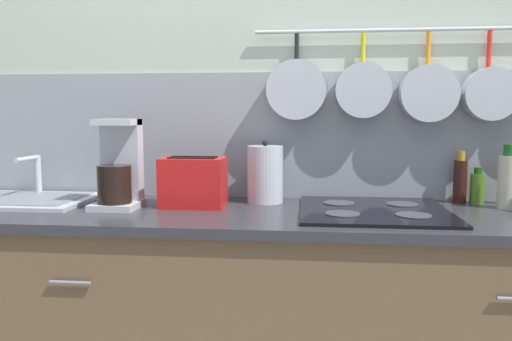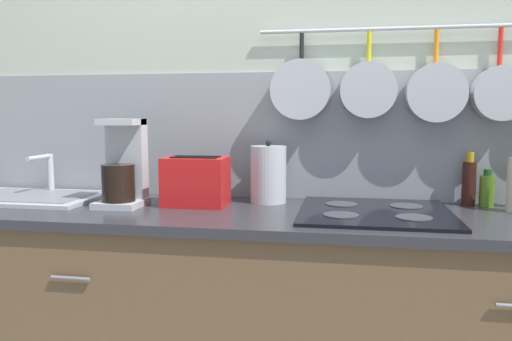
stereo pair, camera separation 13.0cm
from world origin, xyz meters
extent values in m
cube|color=#B2BCA8|center=(0.00, 0.34, 1.30)|extent=(7.20, 0.06, 2.60)
cube|color=gray|center=(0.00, 0.34, 1.17)|extent=(7.20, 0.07, 0.53)
cylinder|color=#B7BABF|center=(0.57, 0.29, 1.60)|extent=(1.45, 0.02, 0.02)
cylinder|color=black|center=(0.01, 0.29, 1.54)|extent=(0.02, 0.02, 0.11)
cylinder|color=#B7BABF|center=(0.01, 0.25, 1.36)|extent=(0.24, 0.07, 0.24)
cylinder|color=gold|center=(0.28, 0.29, 1.53)|extent=(0.02, 0.02, 0.12)
cylinder|color=#B7BABF|center=(0.28, 0.26, 1.36)|extent=(0.22, 0.06, 0.22)
cylinder|color=orange|center=(0.54, 0.29, 1.53)|extent=(0.02, 0.02, 0.13)
cylinder|color=#B7BABF|center=(0.54, 0.26, 1.35)|extent=(0.23, 0.07, 0.23)
cylinder|color=red|center=(0.77, 0.29, 1.52)|extent=(0.02, 0.02, 0.15)
cylinder|color=#B7BABF|center=(0.77, 0.25, 1.34)|extent=(0.21, 0.07, 0.21)
cube|color=brown|center=(0.00, 0.00, 0.44)|extent=(2.82, 0.57, 0.87)
cylinder|color=slate|center=(-0.70, -0.30, 0.72)|extent=(0.14, 0.01, 0.01)
cube|color=#2D2D33|center=(0.00, 0.00, 0.89)|extent=(2.86, 0.61, 0.03)
cube|color=#B7BABF|center=(-1.10, 0.09, 0.92)|extent=(0.58, 0.40, 0.01)
cube|color=slate|center=(-1.10, 0.09, 0.92)|extent=(0.49, 0.32, 0.00)
cylinder|color=#B7BABF|center=(-1.10, 0.24, 1.00)|extent=(0.03, 0.03, 0.18)
cylinder|color=#B7BABF|center=(-1.10, 0.16, 1.08)|extent=(0.02, 0.16, 0.02)
cube|color=#B7BABF|center=(-0.66, 0.00, 0.92)|extent=(0.17, 0.18, 0.02)
cube|color=#B7BABF|center=(-0.66, 0.06, 1.08)|extent=(0.15, 0.06, 0.34)
cylinder|color=black|center=(-0.66, -0.02, 1.00)|extent=(0.13, 0.13, 0.14)
cube|color=#B7BABF|center=(-0.66, 0.02, 1.23)|extent=(0.15, 0.14, 0.02)
cube|color=red|center=(-0.37, 0.07, 1.00)|extent=(0.24, 0.17, 0.19)
cube|color=black|center=(-0.37, 0.04, 1.10)|extent=(0.18, 0.03, 0.00)
cube|color=black|center=(-0.37, 0.10, 1.10)|extent=(0.18, 0.03, 0.00)
cube|color=black|center=(-0.50, 0.07, 1.04)|extent=(0.02, 0.02, 0.02)
cylinder|color=#B7BABF|center=(-0.11, 0.19, 1.02)|extent=(0.14, 0.14, 0.23)
sphere|color=black|center=(-0.11, 0.19, 1.15)|extent=(0.02, 0.02, 0.02)
cube|color=black|center=(0.31, 0.02, 0.91)|extent=(0.53, 0.53, 0.01)
cylinder|color=#38383D|center=(0.19, -0.08, 0.92)|extent=(0.12, 0.12, 0.00)
cylinder|color=#38383D|center=(0.43, -0.08, 0.92)|extent=(0.12, 0.12, 0.00)
cylinder|color=#38383D|center=(0.19, 0.13, 0.92)|extent=(0.12, 0.12, 0.00)
cylinder|color=#38383D|center=(0.43, 0.13, 0.92)|extent=(0.12, 0.12, 0.00)
cylinder|color=#33140F|center=(0.68, 0.26, 0.99)|extent=(0.05, 0.05, 0.17)
cylinder|color=#B28C19|center=(0.68, 0.26, 1.10)|extent=(0.03, 0.03, 0.04)
cylinder|color=#4C721E|center=(0.74, 0.25, 0.97)|extent=(0.06, 0.06, 0.12)
cylinder|color=#194C19|center=(0.74, 0.25, 1.04)|extent=(0.03, 0.03, 0.03)
camera|label=1|loc=(0.07, -1.80, 1.26)|focal=35.00mm
camera|label=2|loc=(0.20, -1.79, 1.26)|focal=35.00mm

